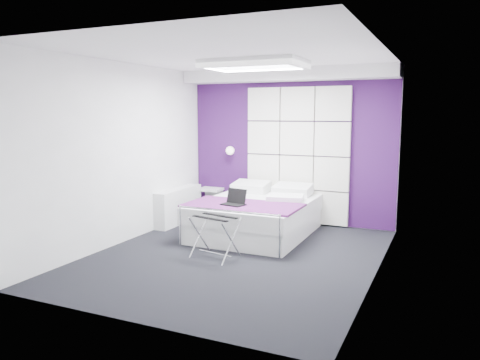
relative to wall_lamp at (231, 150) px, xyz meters
The scene contains 15 objects.
floor 2.61m from the wall_lamp, 62.99° to the right, with size 4.40×4.40×0.00m, color black.
ceiling 2.69m from the wall_lamp, 62.99° to the right, with size 4.40×4.40×0.00m, color white.
wall_back 1.06m from the wall_lamp, ahead, with size 3.60×3.60×0.00m, color silver.
wall_left 2.19m from the wall_lamp, 110.01° to the right, with size 4.40×4.40×0.00m, color silver.
wall_right 3.52m from the wall_lamp, 35.86° to the right, with size 4.40×4.40×0.00m, color silver.
accent_wall 1.06m from the wall_lamp, ahead, with size 3.58×0.02×2.58m, color #351047.
soffit 1.66m from the wall_lamp, ahead, with size 3.58×0.50×0.20m, color white.
headboard 1.20m from the wall_lamp, ahead, with size 1.80×0.08×2.30m, color white, non-canonical shape.
skylight 2.24m from the wall_lamp, 54.28° to the right, with size 1.36×0.86×0.12m, color white, non-canonical shape.
wall_lamp is the anchor object (origin of this frame).
radiator 1.35m from the wall_lamp, 130.10° to the right, with size 0.22×1.20×0.60m, color white.
bed 1.56m from the wall_lamp, 46.87° to the right, with size 1.66×2.01×0.71m.
nightstand 0.83m from the wall_lamp, behind, with size 0.41×0.32×0.05m, color white.
luggage_rack 2.58m from the wall_lamp, 69.58° to the right, with size 0.56×0.41×0.55m.
laptop 1.77m from the wall_lamp, 62.93° to the right, with size 0.32×0.23×0.23m.
Camera 1 is at (2.52, -5.45, 1.88)m, focal length 35.00 mm.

